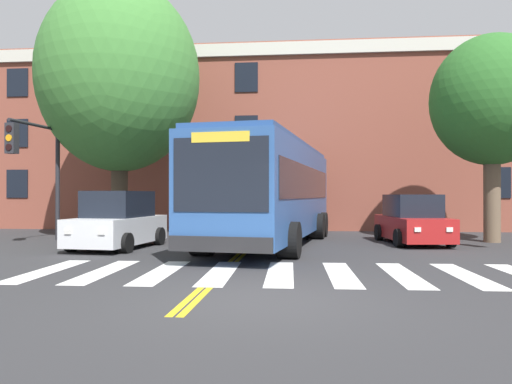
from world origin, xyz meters
The scene contains 12 objects.
ground_plane centered at (0.00, 0.00, 0.00)m, with size 120.00×120.00×0.00m, color #303033.
crosswalk centered at (0.16, 2.78, 0.00)m, with size 11.07×3.75×0.01m.
lane_line_yellow_inner centered at (-1.20, 16.78, 0.00)m, with size 0.12×36.00×0.01m, color gold.
lane_line_yellow_outer centered at (-1.04, 16.78, 0.00)m, with size 0.12×36.00×0.01m, color gold.
city_bus centered at (-0.42, 8.95, 1.85)m, with size 4.16×11.64×3.43m.
car_white_near_lane centered at (-5.22, 7.36, 0.83)m, with size 2.31×4.07×1.82m.
car_red_far_lane centered at (4.41, 9.79, 0.79)m, with size 2.23×4.15×1.71m.
car_teal_behind_bus centered at (-0.08, 19.48, 0.79)m, with size 2.35×4.34×1.71m.
traffic_light_far_corner centered at (-8.68, 8.75, 3.06)m, with size 0.53×2.78×4.73m.
street_tree_curbside_large centered at (7.37, 10.57, 5.06)m, with size 5.88×5.87×7.44m.
street_tree_curbside_small centered at (-6.63, 11.15, 6.36)m, with size 7.34×7.76×10.14m.
building_facade centered at (3.67, 18.76, 4.50)m, with size 43.04×6.65×9.00m.
Camera 1 is at (0.69, -8.00, 1.70)m, focal length 35.00 mm.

